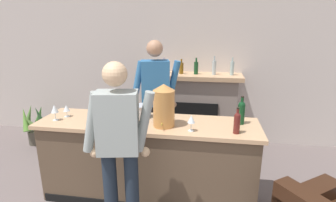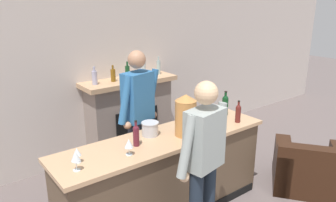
# 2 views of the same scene
# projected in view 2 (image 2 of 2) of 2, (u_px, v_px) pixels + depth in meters

# --- Properties ---
(wall_back_panel) EXTENTS (12.00, 0.07, 2.75)m
(wall_back_panel) POSITION_uv_depth(u_px,v_px,m) (90.00, 72.00, 4.85)
(wall_back_panel) COLOR beige
(wall_back_panel) RESTS_ON ground_plane
(bar_counter) EXTENTS (2.53, 0.67, 0.97)m
(bar_counter) POSITION_uv_depth(u_px,v_px,m) (166.00, 176.00, 3.73)
(bar_counter) COLOR brown
(bar_counter) RESTS_ON ground_plane
(fireplace_stone) EXTENTS (1.48, 0.52, 1.56)m
(fireplace_stone) POSITION_uv_depth(u_px,v_px,m) (130.00, 117.00, 5.16)
(fireplace_stone) COLOR gray
(fireplace_stone) RESTS_ON ground_plane
(armchair_black) EXTENTS (1.16, 1.19, 0.70)m
(armchair_black) POSITION_uv_depth(u_px,v_px,m) (311.00, 171.00, 4.28)
(armchair_black) COLOR black
(armchair_black) RESTS_ON ground_plane
(person_customer) EXTENTS (0.65, 0.36, 1.75)m
(person_customer) POSITION_uv_depth(u_px,v_px,m) (203.00, 164.00, 3.00)
(person_customer) COLOR #1B2531
(person_customer) RESTS_ON ground_plane
(person_bartender) EXTENTS (0.64, 0.37, 1.86)m
(person_bartender) POSITION_uv_depth(u_px,v_px,m) (139.00, 118.00, 3.96)
(person_bartender) COLOR #343849
(person_bartender) RESTS_ON ground_plane
(copper_dispenser) EXTENTS (0.24, 0.28, 0.47)m
(copper_dispenser) POSITION_uv_depth(u_px,v_px,m) (186.00, 115.00, 3.57)
(copper_dispenser) COLOR #C58443
(copper_dispenser) RESTS_ON bar_counter
(ice_bucket_steel) EXTENTS (0.19, 0.19, 0.15)m
(ice_bucket_steel) POSITION_uv_depth(u_px,v_px,m) (150.00, 129.00, 3.60)
(ice_bucket_steel) COLOR silver
(ice_bucket_steel) RESTS_ON bar_counter
(wine_bottle_rose_blush) EXTENTS (0.07, 0.07, 0.27)m
(wine_bottle_rose_blush) POSITION_uv_depth(u_px,v_px,m) (136.00, 135.00, 3.33)
(wine_bottle_rose_blush) COLOR #571B28
(wine_bottle_rose_blush) RESTS_ON bar_counter
(wine_bottle_port_short) EXTENTS (0.07, 0.07, 0.28)m
(wine_bottle_port_short) POSITION_uv_depth(u_px,v_px,m) (238.00, 113.00, 3.98)
(wine_bottle_port_short) COLOR #591D19
(wine_bottle_port_short) RESTS_ON bar_counter
(wine_bottle_cabernet_heavy) EXTENTS (0.08, 0.08, 0.32)m
(wine_bottle_cabernet_heavy) POSITION_uv_depth(u_px,v_px,m) (225.00, 104.00, 4.23)
(wine_bottle_cabernet_heavy) COLOR #103A1B
(wine_bottle_cabernet_heavy) RESTS_ON bar_counter
(wine_glass_back_row) EXTENTS (0.08, 0.08, 0.15)m
(wine_glass_back_row) POSITION_uv_depth(u_px,v_px,m) (77.00, 152.00, 2.99)
(wine_glass_back_row) COLOR silver
(wine_glass_back_row) RESTS_ON bar_counter
(wine_glass_front_left) EXTENTS (0.08, 0.08, 0.18)m
(wine_glass_front_left) POSITION_uv_depth(u_px,v_px,m) (212.00, 121.00, 3.70)
(wine_glass_front_left) COLOR silver
(wine_glass_front_left) RESTS_ON bar_counter
(wine_glass_front_right) EXTENTS (0.08, 0.08, 0.19)m
(wine_glass_front_right) POSITION_uv_depth(u_px,v_px,m) (76.00, 157.00, 2.84)
(wine_glass_front_right) COLOR silver
(wine_glass_front_right) RESTS_ON bar_counter
(wine_glass_mid_counter) EXTENTS (0.09, 0.09, 0.17)m
(wine_glass_mid_counter) POSITION_uv_depth(u_px,v_px,m) (129.00, 144.00, 3.14)
(wine_glass_mid_counter) COLOR silver
(wine_glass_mid_counter) RESTS_ON bar_counter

